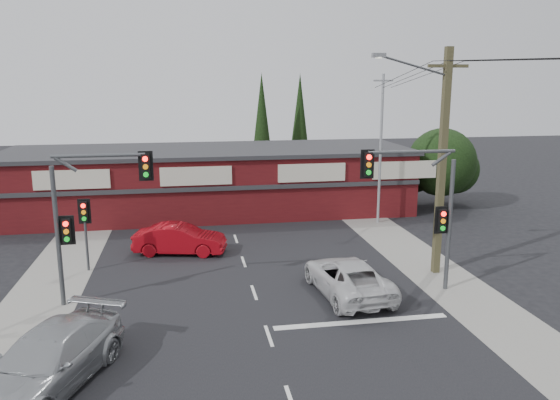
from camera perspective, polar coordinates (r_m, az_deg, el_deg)
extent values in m
plane|color=black|center=(21.13, -2.04, -11.63)|extent=(120.00, 120.00, 0.00)
cube|color=black|center=(25.74, -3.59, -7.15)|extent=(14.00, 70.00, 0.01)
cube|color=gray|center=(26.27, -22.52, -7.68)|extent=(3.00, 70.00, 0.02)
cube|color=gray|center=(27.91, 14.11, -5.93)|extent=(3.00, 70.00, 0.02)
cube|color=silver|center=(20.53, 8.52, -12.46)|extent=(6.50, 0.35, 0.01)
imported|color=silver|center=(22.67, 7.07, -7.99)|extent=(2.92, 5.52, 1.48)
imported|color=#AAADAF|center=(17.40, -23.07, -15.17)|extent=(4.34, 6.14, 1.65)
imported|color=#9C0912|center=(28.10, -10.42, -4.04)|extent=(4.83, 2.55, 1.51)
cube|color=silver|center=(19.30, -1.18, -14.00)|extent=(0.12, 1.60, 0.01)
cube|color=silver|center=(22.92, -2.73, -9.62)|extent=(0.12, 1.60, 0.01)
cube|color=silver|center=(26.64, -3.83, -6.45)|extent=(0.12, 1.60, 0.01)
cube|color=silver|center=(30.43, -4.64, -4.06)|extent=(0.12, 1.60, 0.01)
cube|color=silver|center=(34.27, -5.28, -2.20)|extent=(0.12, 1.60, 0.01)
cube|color=#470E11|center=(36.76, -7.29, 1.92)|extent=(26.00, 8.00, 4.00)
cube|color=#2D2D30|center=(36.44, -7.38, 5.17)|extent=(26.40, 8.40, 0.25)
cube|color=beige|center=(33.17, -20.93, 2.00)|extent=(4.20, 0.12, 1.10)
cube|color=beige|center=(32.55, -8.75, 2.50)|extent=(4.20, 0.12, 1.10)
cube|color=beige|center=(33.43, 3.35, 2.87)|extent=(4.20, 0.12, 1.10)
cube|color=beige|center=(35.28, 12.89, 3.08)|extent=(4.20, 0.12, 1.10)
cube|color=#2D2D30|center=(32.68, -6.95, 1.16)|extent=(26.00, 0.15, 0.25)
cylinder|color=#2D2116|center=(38.95, 16.33, 0.45)|extent=(0.50, 0.50, 1.80)
sphere|color=black|center=(38.56, 16.54, 3.80)|extent=(4.60, 4.60, 4.60)
sphere|color=black|center=(40.22, 17.77, 3.05)|extent=(3.40, 3.40, 3.40)
sphere|color=black|center=(39.40, 13.86, 2.80)|extent=(2.80, 2.80, 2.80)
cylinder|color=#2D2116|center=(44.22, -1.87, 2.45)|extent=(0.24, 0.24, 2.00)
cone|color=black|center=(43.67, -1.91, 8.28)|extent=(1.80, 1.80, 7.50)
cylinder|color=#2D2116|center=(46.76, 2.04, 2.99)|extent=(0.24, 0.24, 2.00)
cone|color=black|center=(46.25, 2.08, 8.50)|extent=(1.80, 1.80, 7.50)
cylinder|color=#47494C|center=(22.46, -22.20, -3.64)|extent=(0.18, 0.18, 5.50)
cylinder|color=#47494C|center=(21.54, -18.44, 4.43)|extent=(3.40, 0.14, 0.14)
cylinder|color=#47494C|center=(21.79, -21.48, 3.49)|extent=(0.82, 0.14, 0.63)
cube|color=black|center=(21.42, -13.85, 3.44)|extent=(0.32, 0.22, 0.95)
cube|color=black|center=(21.49, -13.84, 3.47)|extent=(0.55, 0.04, 1.15)
cylinder|color=#FF0C07|center=(21.25, -13.92, 4.19)|extent=(0.20, 0.06, 0.20)
cylinder|color=orange|center=(21.29, -13.88, 3.39)|extent=(0.20, 0.06, 0.20)
cylinder|color=#0CE526|center=(21.34, -13.83, 2.60)|extent=(0.20, 0.06, 0.20)
cube|color=black|center=(22.32, -21.37, -3.01)|extent=(0.32, 0.22, 0.95)
cube|color=black|center=(22.39, -21.34, -2.96)|extent=(0.55, 0.04, 1.15)
cylinder|color=#FF0C07|center=(22.12, -21.50, -2.34)|extent=(0.20, 0.06, 0.20)
cylinder|color=orange|center=(22.20, -21.44, -3.09)|extent=(0.20, 0.06, 0.20)
cylinder|color=#0CE526|center=(22.28, -21.38, -3.84)|extent=(0.20, 0.06, 0.20)
cylinder|color=#47494C|center=(23.49, 17.28, -2.60)|extent=(0.18, 0.18, 5.50)
cylinder|color=#47494C|center=(22.15, 13.63, 4.91)|extent=(3.60, 0.14, 0.14)
cylinder|color=#47494C|center=(22.71, 16.51, 4.17)|extent=(0.82, 0.14, 0.63)
cube|color=black|center=(21.55, 9.16, 3.70)|extent=(0.32, 0.22, 0.95)
cube|color=black|center=(21.62, 9.10, 3.73)|extent=(0.55, 0.04, 1.15)
cylinder|color=#FF0C07|center=(21.39, 9.30, 4.44)|extent=(0.20, 0.06, 0.20)
cylinder|color=orange|center=(21.43, 9.27, 3.65)|extent=(0.20, 0.06, 0.20)
cylinder|color=#0CE526|center=(21.48, 9.25, 2.86)|extent=(0.20, 0.06, 0.20)
cube|color=black|center=(23.28, 16.55, -2.05)|extent=(0.32, 0.22, 0.95)
cube|color=black|center=(23.34, 16.47, -2.01)|extent=(0.55, 0.04, 1.15)
cylinder|color=#FF0C07|center=(23.09, 16.74, -1.41)|extent=(0.20, 0.06, 0.20)
cylinder|color=orange|center=(23.16, 16.69, -2.13)|extent=(0.20, 0.06, 0.20)
cylinder|color=#0CE526|center=(23.24, 16.65, -2.85)|extent=(0.20, 0.06, 0.20)
cylinder|color=#47494C|center=(26.51, -19.58, -3.89)|extent=(0.12, 0.12, 3.00)
cube|color=black|center=(26.19, -19.79, -1.15)|extent=(0.32, 0.22, 0.95)
cube|color=black|center=(26.26, -19.76, -1.12)|extent=(0.55, 0.04, 1.15)
cylinder|color=#FF0C07|center=(26.00, -19.88, -0.58)|extent=(0.20, 0.06, 0.20)
cylinder|color=orange|center=(26.07, -19.83, -1.22)|extent=(0.20, 0.06, 0.20)
cylinder|color=#0CE526|center=(26.14, -19.79, -1.86)|extent=(0.20, 0.06, 0.20)
cube|color=#4E482B|center=(25.02, 16.56, 3.60)|extent=(0.30, 0.30, 10.00)
cube|color=#4E482B|center=(24.77, 17.16, 13.24)|extent=(1.80, 0.14, 0.14)
cylinder|color=#47494C|center=(23.96, 13.82, 13.48)|extent=(3.23, 0.39, 0.89)
cube|color=slate|center=(23.25, 10.29, 14.66)|extent=(0.55, 0.25, 0.18)
cylinder|color=silver|center=(23.24, 10.28, 14.42)|extent=(0.28, 0.28, 0.05)
cylinder|color=gray|center=(33.48, 10.46, 5.13)|extent=(0.16, 0.16, 9.00)
cube|color=gray|center=(33.23, 10.74, 12.16)|extent=(1.20, 0.10, 0.10)
cylinder|color=black|center=(28.73, 12.35, 12.50)|extent=(0.73, 9.01, 1.22)
cylinder|color=black|center=(28.96, 13.47, 12.44)|extent=(0.52, 9.00, 1.22)
cylinder|color=black|center=(29.20, 14.56, 12.38)|extent=(0.31, 9.00, 1.22)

